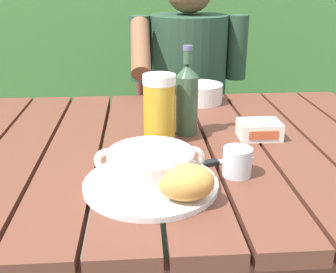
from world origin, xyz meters
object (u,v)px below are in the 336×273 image
(chair_near_diner, at_px, (183,133))
(soup_bowl, at_px, (151,166))
(serving_plate, at_px, (151,184))
(bread_roll, at_px, (186,182))
(table_knife, at_px, (217,162))
(beer_bottle, at_px, (187,98))
(butter_tub, at_px, (259,130))
(water_glass_small, at_px, (237,162))
(beer_glass, at_px, (159,109))
(person_eating, at_px, (188,89))
(diner_bowl, at_px, (201,93))

(chair_near_diner, bearing_deg, soup_bowl, -99.55)
(serving_plate, xyz_separation_m, bread_roll, (0.06, -0.07, 0.04))
(chair_near_diner, distance_m, table_knife, 1.08)
(beer_bottle, xyz_separation_m, butter_tub, (0.19, -0.05, -0.08))
(chair_near_diner, xyz_separation_m, bread_roll, (-0.13, -1.20, 0.36))
(chair_near_diner, height_order, water_glass_small, chair_near_diner)
(beer_glass, distance_m, water_glass_small, 0.26)
(serving_plate, distance_m, water_glass_small, 0.19)
(table_knife, bearing_deg, soup_bowl, -147.48)
(serving_plate, distance_m, bread_roll, 0.11)
(bread_roll, xyz_separation_m, beer_glass, (-0.03, 0.32, 0.04))
(beer_glass, bearing_deg, person_eating, 77.20)
(chair_near_diner, bearing_deg, butter_tub, -83.07)
(person_eating, bearing_deg, beer_bottle, -97.20)
(butter_tub, bearing_deg, person_eating, 99.13)
(soup_bowl, bearing_deg, bread_roll, -49.40)
(beer_glass, bearing_deg, water_glass_small, -52.85)
(serving_plate, distance_m, diner_bowl, 0.62)
(beer_bottle, relative_size, diner_bowl, 1.67)
(soup_bowl, relative_size, beer_glass, 1.27)
(table_knife, distance_m, diner_bowl, 0.49)
(water_glass_small, distance_m, diner_bowl, 0.55)
(person_eating, relative_size, serving_plate, 4.46)
(chair_near_diner, xyz_separation_m, person_eating, (-0.00, -0.20, 0.27))
(chair_near_diner, bearing_deg, person_eating, -90.83)
(bread_roll, xyz_separation_m, water_glass_small, (0.12, 0.11, -0.02))
(beer_bottle, distance_m, table_knife, 0.23)
(soup_bowl, relative_size, table_knife, 1.49)
(serving_plate, relative_size, beer_glass, 1.56)
(soup_bowl, bearing_deg, diner_bowl, 72.21)
(soup_bowl, distance_m, diner_bowl, 0.62)
(person_eating, relative_size, bread_roll, 10.96)
(serving_plate, xyz_separation_m, diner_bowl, (0.19, 0.59, 0.03))
(beer_glass, bearing_deg, butter_tub, 1.65)
(butter_tub, bearing_deg, water_glass_small, -117.02)
(butter_tub, relative_size, diner_bowl, 0.76)
(chair_near_diner, distance_m, person_eating, 0.33)
(table_knife, bearing_deg, diner_bowl, 85.90)
(chair_near_diner, relative_size, soup_bowl, 3.96)
(serving_plate, height_order, diner_bowl, diner_bowl)
(serving_plate, xyz_separation_m, beer_glass, (0.03, 0.25, 0.08))
(butter_tub, bearing_deg, chair_near_diner, 96.93)
(table_knife, bearing_deg, chair_near_diner, 88.04)
(beer_glass, bearing_deg, diner_bowl, 65.31)
(person_eating, bearing_deg, bread_roll, -96.98)
(soup_bowl, relative_size, beer_bottle, 0.94)
(person_eating, distance_m, beer_bottle, 0.65)
(table_knife, bearing_deg, beer_bottle, 103.22)
(water_glass_small, bearing_deg, beer_glass, 127.15)
(chair_near_diner, bearing_deg, beer_glass, -100.20)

